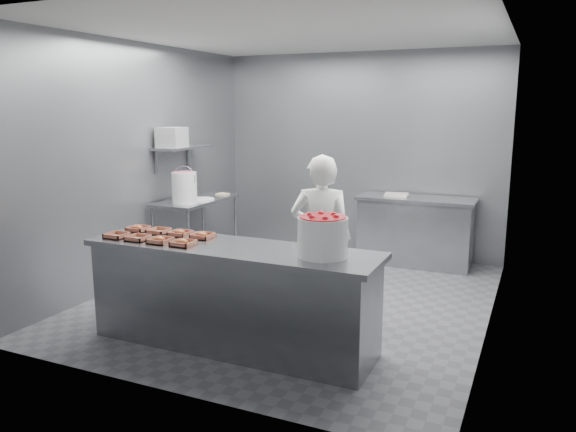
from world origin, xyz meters
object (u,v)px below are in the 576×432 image
Objects in this scene: strawberry_tub at (323,235)px; glaze_bucket at (184,187)px; tray_3 at (183,243)px; worker at (321,238)px; tray_0 at (117,235)px; tray_2 at (160,240)px; tray_6 at (180,233)px; tray_1 at (138,238)px; tray_7 at (203,235)px; tray_5 at (159,231)px; prep_table at (196,222)px; service_counter at (232,296)px; appliance at (172,137)px; tray_4 at (138,228)px; back_counter at (415,231)px.

glaze_bucket is (-2.42, 1.63, 0.03)m from strawberry_tub.
worker is (0.84, 1.08, -0.11)m from tray_3.
tray_0 is 0.41× the size of glaze_bucket.
tray_2 is 1.00× the size of tray_3.
tray_6 is 0.12× the size of worker.
worker is at bearing 111.63° from strawberry_tub.
tray_6 is at bearing 21.24° from worker.
worker is (1.32, 1.08, -0.11)m from tray_1.
tray_3 is at bearing -90.00° from tray_7.
tray_5 is 1.66m from glaze_bucket.
tray_6 is at bearing 180.00° from tray_7.
prep_table is 2.60× the size of glaze_bucket.
tray_5 is (-0.24, 0.30, -0.00)m from tray_2.
glaze_bucket reaches higher than tray_1.
service_counter is at bearing 7.81° from tray_0.
tray_6 is 0.57× the size of appliance.
tray_4 is 0.12× the size of worker.
tray_5 is 1.70m from strawberry_tub.
tray_0 is at bearing -128.60° from tray_5.
glaze_bucket is (-2.49, -1.62, 0.65)m from back_counter.
worker is 2.57m from appliance.
tray_2 and tray_4 have the same top height.
appliance is at bearing 114.51° from tray_4.
strawberry_tub is at bearing -33.96° from glaze_bucket.
tray_0 is 1.00× the size of tray_6.
tray_2 is at bearing -0.00° from tray_0.
glaze_bucket reaches higher than prep_table.
tray_5 is at bearing 0.00° from tray_4.
tray_1 is 0.24m from tray_2.
tray_5 is at bearing 128.25° from tray_2.
tray_0 is 1.85m from glaze_bucket.
tray_5 is (-1.76, -3.10, 0.47)m from back_counter.
tray_3 is at bearing -0.00° from tray_1.
tray_5 is 0.48× the size of strawberry_tub.
worker is 2.18m from glaze_bucket.
tray_4 is 0.41× the size of glaze_bucket.
tray_0 is 0.30m from tray_4.
tray_7 is at bearing 28.28° from worker.
tray_7 is 2.27m from appliance.
tray_2 is 0.48× the size of strawberry_tub.
back_counter is 3.04m from glaze_bucket.
back_counter is 3.35m from appliance.
tray_1 is at bearing 180.00° from tray_2.
strawberry_tub is at bearing -38.21° from prep_table.
back_counter is 3.75m from tray_2.
tray_1 is 1.71m from worker.
tray_5 is at bearing 180.00° from tray_7.
worker is (0.46, 0.93, 0.36)m from service_counter.
service_counter is 1.04m from strawberry_tub.
tray_4 is 1.94m from strawberry_tub.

